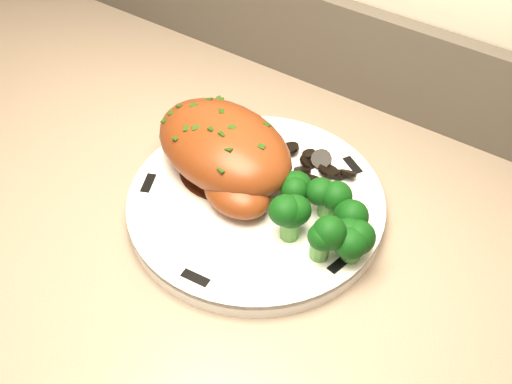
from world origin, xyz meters
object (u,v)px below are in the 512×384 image
Objects in this scene: counter at (90,357)px; broccoli_florets at (322,217)px; plate at (256,205)px; chicken_breast at (225,151)px.

counter is 0.60m from broccoli_florets.
counter is 7.78× the size of plate.
plate is 2.53× the size of broccoli_florets.
plate is (0.27, 0.09, 0.45)m from counter.
chicken_breast reaches higher than broccoli_florets.
chicken_breast is at bearing 171.90° from broccoli_florets.
plate is 1.43× the size of chicken_breast.
broccoli_florets is (0.35, 0.08, 0.48)m from counter.
counter is 0.53m from plate.
plate is at bearing 176.84° from broccoli_florets.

